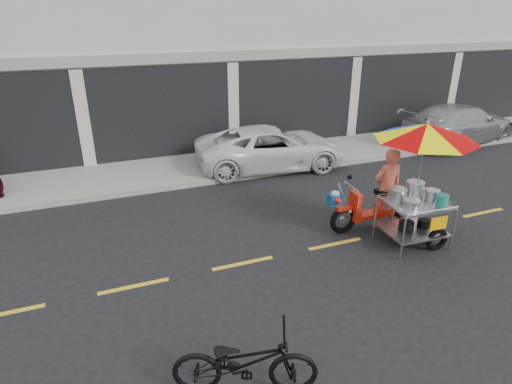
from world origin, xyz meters
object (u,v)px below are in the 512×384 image
object	(u,v)px
food_vendor_rig	(409,165)
white_pickup	(271,148)
silver_pickup	(459,124)
near_bicycle	(245,362)

from	to	relation	value
food_vendor_rig	white_pickup	bearing A→B (deg)	103.17
silver_pickup	near_bicycle	world-z (taller)	silver_pickup
white_pickup	near_bicycle	world-z (taller)	white_pickup
near_bicycle	food_vendor_rig	distance (m)	5.20
near_bicycle	food_vendor_rig	xyz separation A→B (m)	(4.38, 2.57, 1.12)
white_pickup	food_vendor_rig	world-z (taller)	food_vendor_rig
food_vendor_rig	silver_pickup	bearing A→B (deg)	40.77
near_bicycle	silver_pickup	bearing A→B (deg)	-34.32
near_bicycle	food_vendor_rig	size ratio (longest dim) A/B	0.71
white_pickup	silver_pickup	distance (m)	7.21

